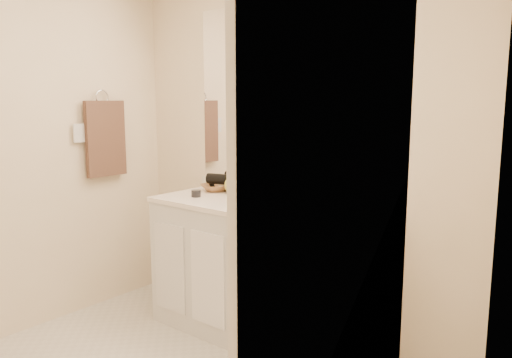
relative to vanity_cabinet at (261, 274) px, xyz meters
The scene contains 27 objects.
wall_back 0.82m from the vanity_cabinet, 90.00° to the left, with size 2.60×0.02×2.40m, color #FCE6C5.
wall_right 1.83m from the vanity_cabinet, 38.25° to the right, with size 0.02×2.60×2.40m, color #FCE6C5.
vanity_cabinet is the anchor object (origin of this frame).
countertop 0.44m from the vanity_cabinet, ahead, with size 1.52×0.57×0.03m, color white.
backsplash 0.56m from the vanity_cabinet, 90.00° to the left, with size 1.52×0.03×0.08m, color white.
sink_basin 0.44m from the vanity_cabinet, 90.00° to the right, with size 0.37×0.37×0.02m, color #BBB6A4.
faucet 0.53m from the vanity_cabinet, 90.00° to the left, with size 0.02×0.02×0.11m, color silver.
mirror 1.17m from the vanity_cabinet, 90.00° to the left, with size 1.48×0.01×1.20m, color white.
blue_mug 0.54m from the vanity_cabinet, 120.99° to the left, with size 0.08×0.08×0.11m, color navy.
tan_cup 0.55m from the vanity_cabinet, 34.35° to the left, with size 0.08×0.08×0.11m, color tan.
toothbrush 0.64m from the vanity_cabinet, 32.78° to the left, with size 0.01×0.01×0.20m, color #FF438E.
mouthwash_bottle 0.66m from the vanity_cabinet, ahead, with size 0.08×0.08×0.19m, color #0C819B.
clear_pump_bottle 0.77m from the vanity_cabinet, 16.15° to the left, with size 0.07×0.07×0.18m, color silver.
soap_dish 0.60m from the vanity_cabinet, 16.09° to the right, with size 0.11×0.09×0.01m, color white.
green_soap 0.61m from the vanity_cabinet, 16.09° to the right, with size 0.06×0.05×0.02m, color #79E537.
orange_comb 0.52m from the vanity_cabinet, 39.43° to the right, with size 0.12×0.03×0.01m, color orange.
dark_jar 0.70m from the vanity_cabinet, behind, with size 0.06×0.06×0.05m, color black.
extra_white_bottle 0.65m from the vanity_cabinet, 158.28° to the left, with size 0.05×0.05×0.15m, color white.
soap_bottle_white 0.61m from the vanity_cabinet, 141.57° to the left, with size 0.07×0.07×0.17m, color silver.
soap_bottle_cream 0.68m from the vanity_cabinet, 152.20° to the left, with size 0.07×0.07×0.15m, color #FFFCCF.
soap_bottle_yellow 0.69m from the vanity_cabinet, 154.73° to the left, with size 0.14×0.14×0.18m, color #DBD755.
wicker_basket 0.75m from the vanity_cabinet, 162.61° to the left, with size 0.20×0.20×0.05m, color #8C5D38.
hair_dryer 0.78m from the vanity_cabinet, 161.99° to the left, with size 0.08×0.08×0.15m, color black.
towel_ring 1.71m from the vanity_cabinet, 168.86° to the right, with size 0.11×0.11×0.01m, color silver.
hand_towel 1.52m from the vanity_cabinet, 168.69° to the right, with size 0.04×0.32×0.55m, color #30201A.
switch_plate 1.61m from the vanity_cabinet, 160.52° to the right, with size 0.01×0.09×0.13m, color silver.
door 1.94m from the vanity_cabinet, 45.81° to the right, with size 0.02×0.82×2.00m, color silver.
Camera 1 is at (1.89, -1.39, 1.53)m, focal length 35.00 mm.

